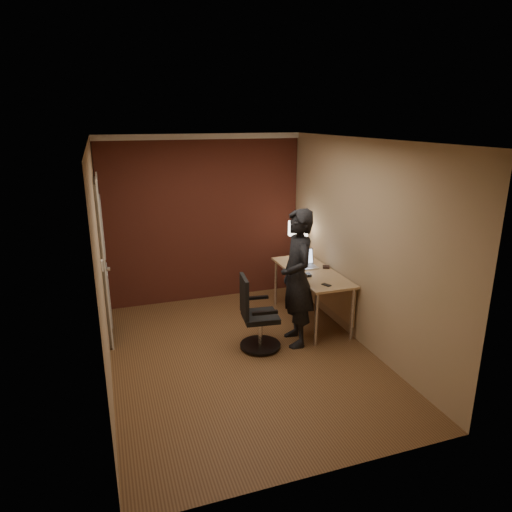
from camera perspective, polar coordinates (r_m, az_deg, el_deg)
name	(u,v)px	position (r m, az deg, el deg)	size (l,w,h in m)	color
room	(191,219)	(6.43, -8.15, 4.64)	(4.00, 4.00, 4.00)	brown
desk	(316,279)	(6.29, 7.53, -2.88)	(0.60, 1.50, 0.73)	tan
desk_lamp	(298,230)	(6.71, 5.27, 3.31)	(0.22, 0.22, 0.54)	silver
laptop	(304,262)	(6.37, 5.98, -0.76)	(0.34, 0.27, 0.23)	silver
mouse	(308,275)	(6.01, 6.55, -2.37)	(0.06, 0.10, 0.03)	black
phone	(326,285)	(5.72, 8.80, -3.59)	(0.06, 0.12, 0.01)	black
wallet	(326,267)	(6.37, 8.75, -1.36)	(0.09, 0.11, 0.02)	black
office_chair	(256,318)	(5.54, -0.04, -7.75)	(0.50, 0.54, 0.92)	black
person	(297,278)	(5.55, 5.15, -2.80)	(0.62, 0.41, 1.71)	black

